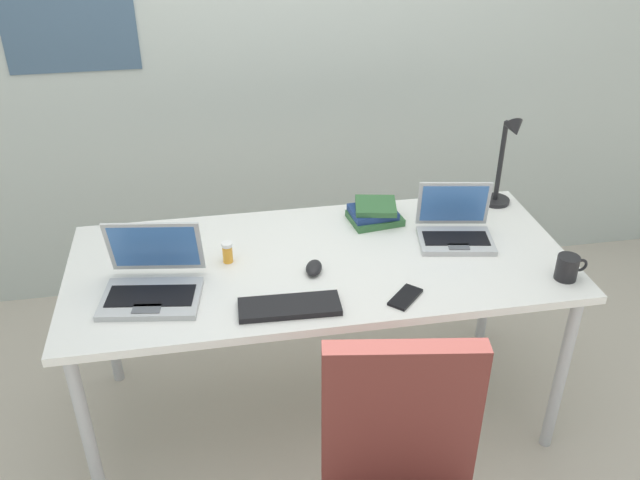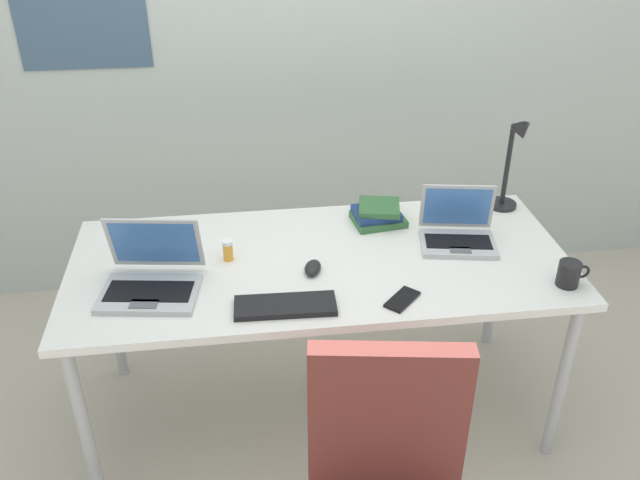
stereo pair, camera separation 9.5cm
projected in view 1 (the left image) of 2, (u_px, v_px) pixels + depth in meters
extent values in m
plane|color=#B7AD9E|center=(320.00, 408.00, 2.82)|extent=(12.00, 12.00, 0.00)
cube|color=#B2BCB7|center=(278.00, 30.00, 3.09)|extent=(6.00, 0.12, 2.60)
cube|color=white|center=(320.00, 262.00, 2.45)|extent=(1.80, 0.80, 0.03)
cylinder|color=#B2B5BA|center=(88.00, 436.00, 2.23)|extent=(0.04, 0.04, 0.71)
cylinder|color=#B2B5BA|center=(561.00, 375.00, 2.48)|extent=(0.04, 0.04, 0.71)
cylinder|color=#B2B5BA|center=(107.00, 313.00, 2.80)|extent=(0.04, 0.04, 0.71)
cylinder|color=#B2B5BA|center=(489.00, 274.00, 3.06)|extent=(0.04, 0.04, 0.71)
cylinder|color=black|center=(495.00, 200.00, 2.83)|extent=(0.12, 0.12, 0.02)
cylinder|color=black|center=(501.00, 161.00, 2.74)|extent=(0.02, 0.02, 0.34)
cylinder|color=black|center=(511.00, 125.00, 2.62)|extent=(0.01, 0.08, 0.01)
cone|color=black|center=(515.00, 129.00, 2.58)|extent=(0.07, 0.09, 0.09)
cube|color=#B7BABC|center=(456.00, 241.00, 2.54)|extent=(0.30, 0.23, 0.02)
cube|color=black|center=(456.00, 238.00, 2.53)|extent=(0.26, 0.14, 0.00)
cube|color=#595B60|center=(459.00, 247.00, 2.48)|extent=(0.08, 0.05, 0.00)
cube|color=#B7BABC|center=(454.00, 203.00, 2.58)|extent=(0.28, 0.08, 0.19)
cube|color=#3F72BF|center=(454.00, 204.00, 2.57)|extent=(0.25, 0.07, 0.16)
cube|color=#B7BABC|center=(151.00, 299.00, 2.22)|extent=(0.35, 0.27, 0.02)
cube|color=black|center=(151.00, 296.00, 2.21)|extent=(0.30, 0.16, 0.00)
cube|color=#595B60|center=(147.00, 309.00, 2.15)|extent=(0.10, 0.06, 0.00)
cube|color=#B7BABC|center=(155.00, 246.00, 2.28)|extent=(0.33, 0.11, 0.21)
cube|color=#3F72BF|center=(154.00, 247.00, 2.27)|extent=(0.29, 0.09, 0.18)
cube|color=black|center=(290.00, 307.00, 2.18)|extent=(0.33, 0.13, 0.02)
ellipsoid|color=black|center=(314.00, 268.00, 2.37)|extent=(0.08, 0.11, 0.03)
cube|color=black|center=(405.00, 297.00, 2.23)|extent=(0.14, 0.14, 0.01)
cylinder|color=gold|center=(228.00, 254.00, 2.42)|extent=(0.04, 0.04, 0.06)
cylinder|color=white|center=(227.00, 244.00, 2.40)|extent=(0.04, 0.04, 0.01)
cube|color=#336638|center=(375.00, 218.00, 2.68)|extent=(0.22, 0.18, 0.03)
cube|color=navy|center=(373.00, 212.00, 2.67)|extent=(0.19, 0.16, 0.03)
cube|color=#336638|center=(376.00, 206.00, 2.66)|extent=(0.19, 0.18, 0.02)
cylinder|color=black|center=(567.00, 268.00, 2.32)|extent=(0.08, 0.08, 0.09)
torus|color=black|center=(581.00, 265.00, 2.32)|extent=(0.05, 0.01, 0.05)
cube|color=brown|center=(401.00, 417.00, 1.79)|extent=(0.42, 0.12, 0.48)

